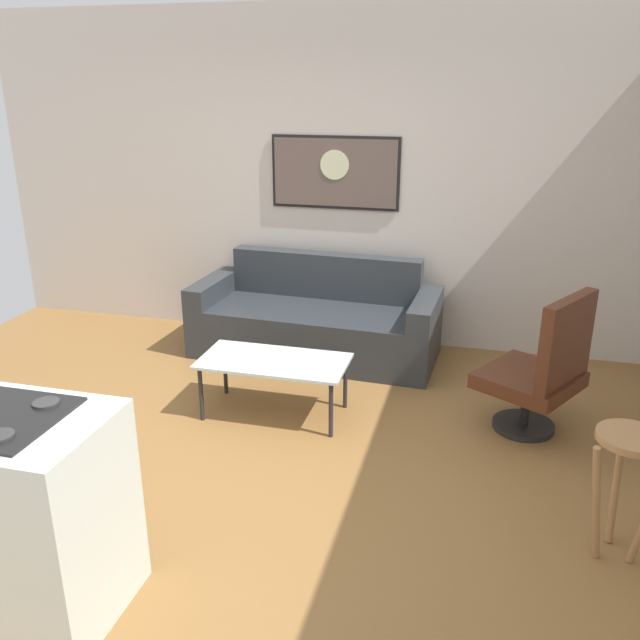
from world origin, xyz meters
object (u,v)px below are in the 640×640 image
at_px(wall_painting, 335,173).
at_px(bar_stool, 627,463).
at_px(couch, 316,322).
at_px(coffee_table, 274,364).
at_px(armchair, 542,370).

bearing_deg(wall_painting, bar_stool, -51.34).
bearing_deg(couch, coffee_table, -89.83).
distance_m(coffee_table, bar_stool, 2.29).
xyz_separation_m(armchair, wall_painting, (-1.71, 1.38, 1.02)).
xyz_separation_m(coffee_table, bar_stool, (2.07, -0.97, 0.14)).
height_order(armchair, wall_painting, wall_painting).
bearing_deg(couch, bar_stool, -45.39).
bearing_deg(bar_stool, armchair, 105.38).
distance_m(armchair, wall_painting, 2.42).
distance_m(bar_stool, wall_painting, 3.38).
xyz_separation_m(bar_stool, wall_painting, (-2.02, 2.53, 0.96)).
bearing_deg(coffee_table, armchair, 5.76).
relative_size(couch, wall_painting, 1.87).
xyz_separation_m(couch, coffee_table, (0.00, -1.13, 0.10)).
relative_size(couch, coffee_table, 2.04).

